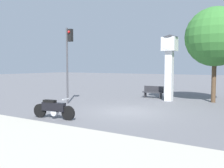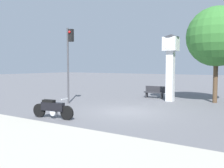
% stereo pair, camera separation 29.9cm
% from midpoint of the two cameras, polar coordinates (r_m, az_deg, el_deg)
% --- Properties ---
extents(ground_plane, '(120.00, 120.00, 0.00)m').
position_cam_midpoint_polar(ground_plane, '(13.78, 2.88, -6.31)').
color(ground_plane, slate).
extents(sidewalk_strip, '(36.00, 6.00, 0.10)m').
position_cam_midpoint_polar(sidewalk_strip, '(8.20, -23.44, -13.63)').
color(sidewalk_strip, '#BCB7A8').
rests_on(sidewalk_strip, ground_plane).
extents(motorcycle, '(2.26, 0.57, 1.00)m').
position_cam_midpoint_polar(motorcycle, '(12.20, -13.91, -5.51)').
color(motorcycle, black).
rests_on(motorcycle, ground_plane).
extents(clock_tower, '(1.15, 1.15, 4.71)m').
position_cam_midpoint_polar(clock_tower, '(18.09, 12.53, 6.00)').
color(clock_tower, white).
rests_on(clock_tower, ground_plane).
extents(traffic_light, '(0.50, 0.35, 4.98)m').
position_cam_midpoint_polar(traffic_light, '(16.68, -10.41, 7.13)').
color(traffic_light, '#47474C').
rests_on(traffic_light, ground_plane).
extents(street_tree, '(3.99, 3.99, 6.45)m').
position_cam_midpoint_polar(street_tree, '(18.40, 22.06, 9.93)').
color(street_tree, brown).
rests_on(street_tree, ground_plane).
extents(bench, '(1.60, 0.44, 0.92)m').
position_cam_midpoint_polar(bench, '(19.72, 8.96, -1.74)').
color(bench, '#2D2D33').
rests_on(bench, ground_plane).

